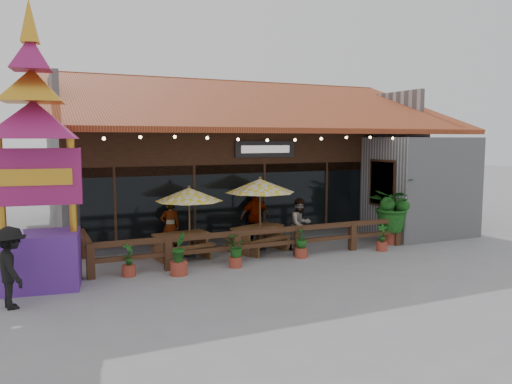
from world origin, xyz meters
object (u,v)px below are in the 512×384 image
umbrella_left (189,195)px  tropical_plant (391,207)px  picnic_table_right (258,234)px  thai_sign_tower (34,127)px  picnic_table_left (181,241)px  pedestrian (11,268)px  umbrella_right (260,186)px

umbrella_left → tropical_plant: 6.86m
umbrella_left → picnic_table_right: size_ratio=1.28×
umbrella_left → thai_sign_tower: size_ratio=0.37×
umbrella_left → thai_sign_tower: bearing=-159.6°
picnic_table_left → thai_sign_tower: 5.29m
picnic_table_left → pedestrian: size_ratio=1.03×
picnic_table_left → thai_sign_tower: size_ratio=0.25×
umbrella_left → tropical_plant: size_ratio=1.20×
umbrella_left → pedestrian: umbrella_left is taller
umbrella_right → pedestrian: umbrella_right is taller
umbrella_left → pedestrian: 5.63m
picnic_table_left → pedestrian: 5.27m
tropical_plant → umbrella_right: bearing=168.6°
picnic_table_left → tropical_plant: size_ratio=0.80×
umbrella_right → picnic_table_left: bearing=-179.9°
picnic_table_right → pedestrian: pedestrian is taller
picnic_table_left → tropical_plant: bearing=-7.2°
thai_sign_tower → picnic_table_right: bearing=12.6°
umbrella_right → tropical_plant: size_ratio=1.24×
umbrella_right → picnic_table_right: umbrella_right is taller
umbrella_left → umbrella_right: umbrella_right is taller
umbrella_left → picnic_table_right: (2.19, -0.13, -1.35)m
umbrella_right → thai_sign_tower: (-6.46, -1.48, 1.74)m
umbrella_right → thai_sign_tower: thai_sign_tower is taller
umbrella_left → pedestrian: bearing=-148.8°
picnic_table_left → umbrella_left: bearing=13.4°
umbrella_left → picnic_table_right: bearing=-3.3°
tropical_plant → pedestrian: (-11.50, -1.90, -0.41)m
umbrella_right → picnic_table_right: size_ratio=1.33×
picnic_table_left → thai_sign_tower: thai_sign_tower is taller
picnic_table_right → thai_sign_tower: bearing=-167.4°
picnic_table_right → pedestrian: size_ratio=1.20×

